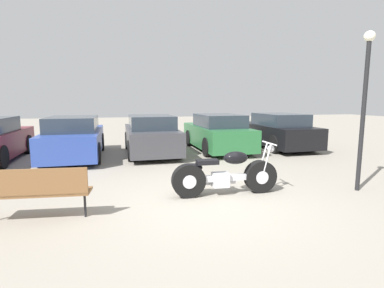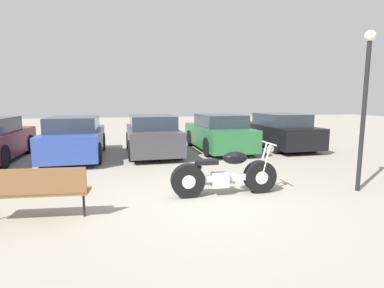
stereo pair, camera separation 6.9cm
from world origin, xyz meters
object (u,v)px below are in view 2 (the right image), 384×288
at_px(motorcycle, 224,175).
at_px(parked_car_dark_grey, 152,135).
at_px(park_bench, 35,188).
at_px(parked_car_black, 278,131).
at_px(parked_car_blue, 75,138).
at_px(lamp_post, 365,94).
at_px(parked_car_green, 218,133).

height_order(motorcycle, parked_car_dark_grey, parked_car_dark_grey).
bearing_deg(parked_car_dark_grey, park_bench, -113.19).
bearing_deg(parked_car_dark_grey, parked_car_black, 1.77).
relative_size(motorcycle, parked_car_blue, 0.53).
height_order(motorcycle, parked_car_black, parked_car_black).
distance_m(park_bench, lamp_post, 6.53).
bearing_deg(parked_car_dark_grey, parked_car_green, 2.92).
height_order(parked_car_black, lamp_post, lamp_post).
distance_m(parked_car_dark_grey, lamp_post, 7.01).
relative_size(motorcycle, parked_car_green, 0.53).
height_order(parked_car_black, park_bench, parked_car_black).
distance_m(motorcycle, parked_car_green, 5.66).
height_order(motorcycle, parked_car_green, parked_car_green).
distance_m(parked_car_blue, parked_car_dark_grey, 2.62).
distance_m(parked_car_dark_grey, parked_car_green, 2.61).
distance_m(parked_car_black, lamp_post, 6.16).
distance_m(parked_car_blue, parked_car_black, 7.84).
relative_size(parked_car_blue, parked_car_green, 1.00).
bearing_deg(parked_car_black, parked_car_dark_grey, -178.23).
xyz_separation_m(motorcycle, park_bench, (-3.42, -0.57, 0.12)).
relative_size(parked_car_dark_grey, park_bench, 2.50).
relative_size(parked_car_blue, lamp_post, 1.26).
height_order(parked_car_green, parked_car_black, same).
distance_m(parked_car_green, lamp_post, 6.11).
bearing_deg(parked_car_black, parked_car_green, -179.39).
height_order(motorcycle, parked_car_blue, parked_car_blue).
height_order(parked_car_dark_grey, parked_car_green, same).
xyz_separation_m(parked_car_blue, parked_car_black, (7.82, 0.40, 0.00)).
bearing_deg(parked_car_black, lamp_post, -103.16).
xyz_separation_m(motorcycle, parked_car_blue, (-3.53, 5.02, 0.24)).
height_order(parked_car_blue, park_bench, parked_car_blue).
xyz_separation_m(parked_car_black, park_bench, (-7.71, -5.99, -0.12)).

